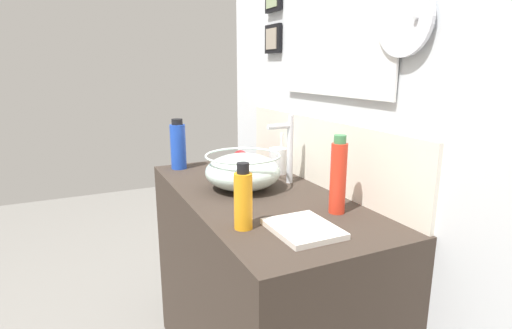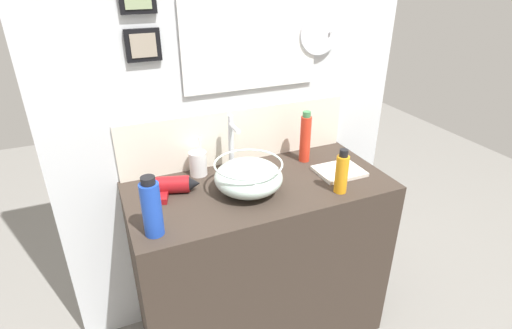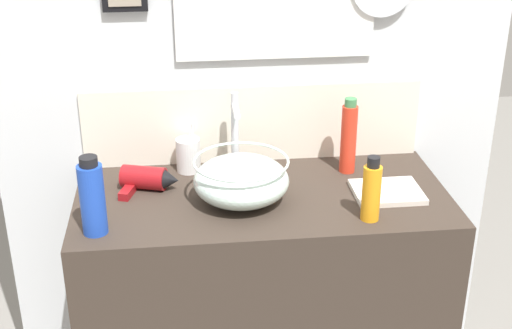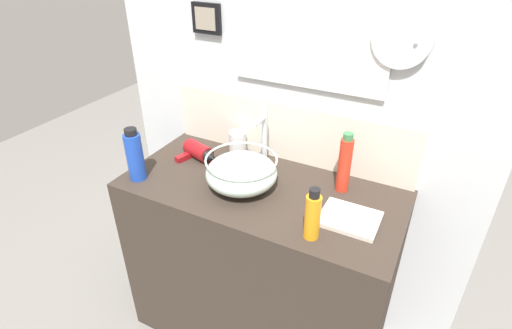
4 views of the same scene
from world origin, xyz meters
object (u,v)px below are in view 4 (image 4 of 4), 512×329
(spray_bottle, at_px, (313,215))
(toothbrush_cup, at_px, (238,143))
(glass_bowl_sink, at_px, (241,172))
(faucet, at_px, (264,134))
(shampoo_bottle, at_px, (345,164))
(hand_towel, at_px, (350,219))
(hair_drier, at_px, (200,152))
(lotion_bottle, at_px, (135,156))

(spray_bottle, bearing_deg, toothbrush_cup, 142.65)
(glass_bowl_sink, height_order, faucet, faucet)
(shampoo_bottle, distance_m, hand_towel, 0.22)
(spray_bottle, distance_m, hand_towel, 0.18)
(hair_drier, xyz_separation_m, lotion_bottle, (-0.13, -0.24, 0.07))
(faucet, height_order, hair_drier, faucet)
(lotion_bottle, bearing_deg, hair_drier, 61.27)
(hair_drier, xyz_separation_m, hand_towel, (0.70, -0.12, -0.03))
(faucet, distance_m, toothbrush_cup, 0.18)
(glass_bowl_sink, distance_m, hand_towel, 0.44)
(lotion_bottle, bearing_deg, shampoo_bottle, 21.62)
(faucet, relative_size, hair_drier, 1.42)
(shampoo_bottle, xyz_separation_m, lotion_bottle, (-0.76, -0.30, -0.01))
(hair_drier, height_order, toothbrush_cup, toothbrush_cup)
(hair_drier, distance_m, lotion_bottle, 0.29)
(hair_drier, bearing_deg, shampoo_bottle, 5.11)
(glass_bowl_sink, relative_size, shampoo_bottle, 1.14)
(glass_bowl_sink, height_order, lotion_bottle, lotion_bottle)
(faucet, bearing_deg, hand_towel, -24.21)
(shampoo_bottle, bearing_deg, hair_drier, -174.89)
(faucet, height_order, spray_bottle, faucet)
(toothbrush_cup, height_order, hand_towel, toothbrush_cup)
(toothbrush_cup, height_order, lotion_bottle, lotion_bottle)
(spray_bottle, bearing_deg, glass_bowl_sink, 156.83)
(faucet, height_order, toothbrush_cup, faucet)
(glass_bowl_sink, distance_m, lotion_bottle, 0.43)
(hair_drier, relative_size, hand_towel, 0.93)
(toothbrush_cup, bearing_deg, faucet, -14.72)
(spray_bottle, xyz_separation_m, lotion_bottle, (-0.75, 0.01, 0.02))
(faucet, relative_size, shampoo_bottle, 1.09)
(glass_bowl_sink, bearing_deg, hair_drier, 158.13)
(toothbrush_cup, bearing_deg, shampoo_bottle, -7.05)
(glass_bowl_sink, bearing_deg, spray_bottle, -23.17)
(glass_bowl_sink, relative_size, toothbrush_cup, 1.59)
(faucet, bearing_deg, toothbrush_cup, 165.28)
(lotion_bottle, height_order, hand_towel, lotion_bottle)
(faucet, bearing_deg, hair_drier, -163.79)
(shampoo_bottle, xyz_separation_m, spray_bottle, (-0.01, -0.31, -0.03))
(toothbrush_cup, xyz_separation_m, lotion_bottle, (-0.26, -0.36, 0.05))
(shampoo_bottle, bearing_deg, lotion_bottle, -158.38)
(hair_drier, distance_m, toothbrush_cup, 0.17)
(faucet, xyz_separation_m, lotion_bottle, (-0.41, -0.32, -0.04))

